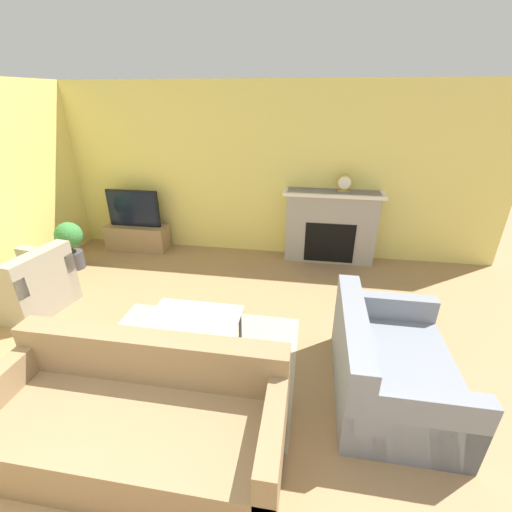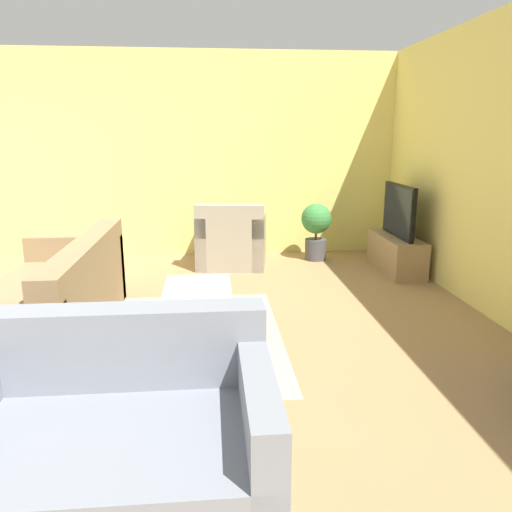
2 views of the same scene
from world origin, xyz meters
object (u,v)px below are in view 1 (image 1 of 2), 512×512
(couch_loveseat, at_px, (387,368))
(coffee_table, at_px, (195,319))
(mantel_clock, at_px, (344,183))
(tv, at_px, (133,208))
(couch_sectional, at_px, (138,420))
(armchair_by_window, at_px, (29,288))
(potted_plant, at_px, (70,242))

(couch_loveseat, relative_size, coffee_table, 1.49)
(mantel_clock, bearing_deg, tv, -178.28)
(couch_loveseat, xyz_separation_m, mantel_clock, (-0.29, 2.79, 1.00))
(couch_sectional, height_order, armchair_by_window, same)
(tv, distance_m, couch_loveseat, 4.62)
(mantel_clock, bearing_deg, coffee_table, -122.82)
(couch_loveseat, height_order, mantel_clock, mantel_clock)
(couch_loveseat, bearing_deg, armchair_by_window, 80.39)
(armchair_by_window, distance_m, potted_plant, 1.15)
(tv, relative_size, couch_loveseat, 0.65)
(couch_sectional, bearing_deg, armchair_by_window, 144.98)
(couch_sectional, distance_m, coffee_table, 1.18)
(armchair_by_window, xyz_separation_m, coffee_table, (2.28, -0.38, 0.06))
(couch_loveseat, relative_size, armchair_by_window, 1.49)
(coffee_table, bearing_deg, mantel_clock, 57.18)
(tv, distance_m, couch_sectional, 4.00)
(tv, bearing_deg, couch_sectional, -63.16)
(couch_loveseat, distance_m, coffee_table, 1.91)
(couch_sectional, height_order, mantel_clock, mantel_clock)
(mantel_clock, bearing_deg, armchair_by_window, -151.74)
(potted_plant, height_order, mantel_clock, mantel_clock)
(tv, xyz_separation_m, potted_plant, (-0.64, -0.86, -0.30))
(coffee_table, height_order, potted_plant, potted_plant)
(armchair_by_window, relative_size, mantel_clock, 3.65)
(tv, height_order, couch_loveseat, tv)
(couch_loveseat, height_order, potted_plant, couch_loveseat)
(tv, relative_size, couch_sectional, 0.41)
(armchair_by_window, xyz_separation_m, potted_plant, (-0.20, 1.12, 0.15))
(couch_sectional, xyz_separation_m, armchair_by_window, (-2.23, 1.57, 0.01))
(couch_sectional, relative_size, mantel_clock, 8.46)
(mantel_clock, bearing_deg, couch_sectional, -114.24)
(couch_sectional, bearing_deg, coffee_table, 87.54)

